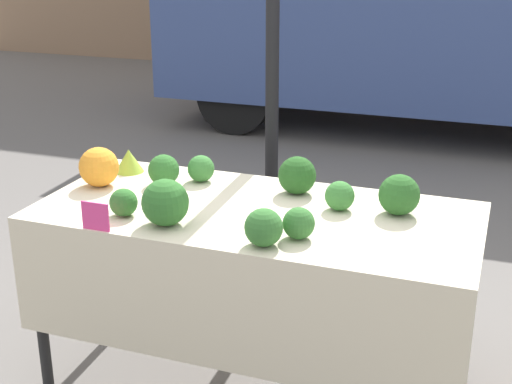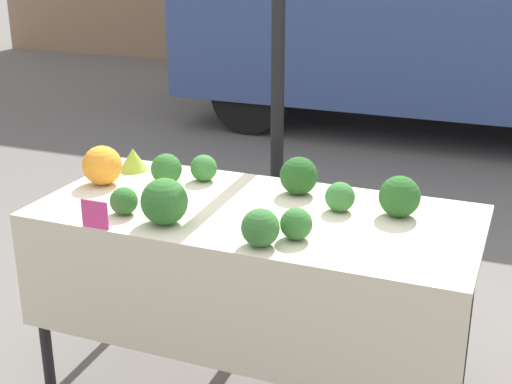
% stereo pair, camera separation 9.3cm
% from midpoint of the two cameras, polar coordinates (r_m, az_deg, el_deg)
% --- Properties ---
extents(tent_pole, '(0.07, 0.07, 2.65)m').
position_cam_midpoint_polar(tent_pole, '(3.71, 0.59, 9.75)').
color(tent_pole, black).
rests_on(tent_pole, ground_plane).
extents(parked_truck, '(4.94, 1.93, 2.36)m').
position_cam_midpoint_polar(parked_truck, '(7.68, 10.69, 14.44)').
color(parked_truck, '#384C84').
rests_on(parked_truck, ground_plane).
extents(market_table, '(1.86, 0.86, 0.89)m').
position_cam_midpoint_polar(market_table, '(2.98, -1.34, -3.91)').
color(market_table, beige).
rests_on(market_table, ground_plane).
extents(orange_cauliflower, '(0.18, 0.18, 0.18)m').
position_cam_midpoint_polar(orange_cauliflower, '(3.34, -13.24, 1.96)').
color(orange_cauliflower, orange).
rests_on(orange_cauliflower, market_table).
extents(romanesco_head, '(0.14, 0.14, 0.11)m').
position_cam_midpoint_polar(romanesco_head, '(3.53, -10.87, 2.48)').
color(romanesco_head, '#93B238').
rests_on(romanesco_head, market_table).
extents(broccoli_head_0, '(0.12, 0.12, 0.12)m').
position_cam_midpoint_polar(broccoli_head_0, '(2.98, -11.43, -0.83)').
color(broccoli_head_0, '#2D6628').
rests_on(broccoli_head_0, market_table).
extents(broccoli_head_1, '(0.12, 0.12, 0.12)m').
position_cam_midpoint_polar(broccoli_head_1, '(2.70, 2.46, -2.52)').
color(broccoli_head_1, '#336B2D').
rests_on(broccoli_head_1, market_table).
extents(broccoli_head_2, '(0.13, 0.13, 0.13)m').
position_cam_midpoint_polar(broccoli_head_2, '(3.34, -5.22, 1.88)').
color(broccoli_head_2, '#387533').
rests_on(broccoli_head_2, market_table).
extents(broccoli_head_3, '(0.17, 0.17, 0.17)m').
position_cam_midpoint_polar(broccoli_head_3, '(2.97, 10.51, -0.23)').
color(broccoli_head_3, '#285B23').
rests_on(broccoli_head_3, market_table).
extents(broccoli_head_4, '(0.19, 0.19, 0.19)m').
position_cam_midpoint_polar(broccoli_head_4, '(2.84, -8.20, -0.84)').
color(broccoli_head_4, '#2D6628').
rests_on(broccoli_head_4, market_table).
extents(broccoli_head_5, '(0.13, 0.13, 0.13)m').
position_cam_midpoint_polar(broccoli_head_5, '(2.99, 5.83, -0.31)').
color(broccoli_head_5, '#387533').
rests_on(broccoli_head_5, market_table).
extents(broccoli_head_6, '(0.14, 0.14, 0.14)m').
position_cam_midpoint_polar(broccoli_head_6, '(3.31, -8.20, 1.75)').
color(broccoli_head_6, '#2D6628').
rests_on(broccoli_head_6, market_table).
extents(broccoli_head_7, '(0.15, 0.15, 0.15)m').
position_cam_midpoint_polar(broccoli_head_7, '(2.64, -0.39, -2.86)').
color(broccoli_head_7, '#336B2D').
rests_on(broccoli_head_7, market_table).
extents(broccoli_head_8, '(0.17, 0.17, 0.17)m').
position_cam_midpoint_polar(broccoli_head_8, '(3.17, 2.48, 1.34)').
color(broccoli_head_8, '#23511E').
rests_on(broccoli_head_8, market_table).
extents(price_sign, '(0.12, 0.01, 0.12)m').
position_cam_midpoint_polar(price_sign, '(2.86, -13.64, -1.92)').
color(price_sign, '#E53D84').
rests_on(price_sign, market_table).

